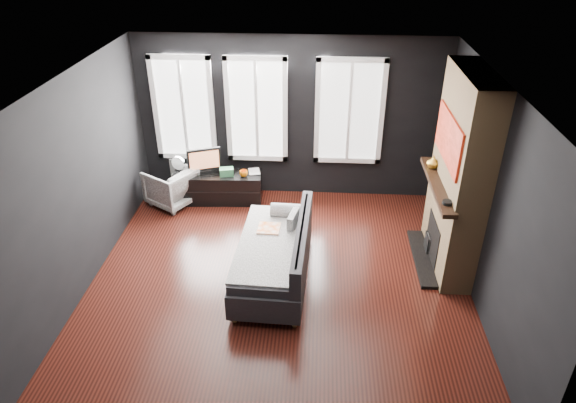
# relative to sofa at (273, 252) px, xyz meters

# --- Properties ---
(floor) EXTENTS (5.00, 5.00, 0.00)m
(floor) POSITION_rel_sofa_xyz_m (0.08, -0.04, -0.42)
(floor) COLOR black
(floor) RESTS_ON ground
(ceiling) EXTENTS (5.00, 5.00, 0.00)m
(ceiling) POSITION_rel_sofa_xyz_m (0.08, -0.04, 2.28)
(ceiling) COLOR white
(ceiling) RESTS_ON ground
(wall_back) EXTENTS (5.00, 0.02, 2.70)m
(wall_back) POSITION_rel_sofa_xyz_m (0.08, 2.46, 0.93)
(wall_back) COLOR black
(wall_back) RESTS_ON ground
(wall_left) EXTENTS (0.02, 5.00, 2.70)m
(wall_left) POSITION_rel_sofa_xyz_m (-2.42, -0.04, 0.93)
(wall_left) COLOR black
(wall_left) RESTS_ON ground
(wall_right) EXTENTS (0.02, 5.00, 2.70)m
(wall_right) POSITION_rel_sofa_xyz_m (2.58, -0.04, 0.93)
(wall_right) COLOR black
(wall_right) RESTS_ON ground
(windows) EXTENTS (4.00, 0.16, 1.76)m
(windows) POSITION_rel_sofa_xyz_m (-0.37, 2.42, 1.96)
(windows) COLOR white
(windows) RESTS_ON wall_back
(fireplace) EXTENTS (0.70, 1.62, 2.70)m
(fireplace) POSITION_rel_sofa_xyz_m (2.38, 0.56, 0.93)
(fireplace) COLOR #93724C
(fireplace) RESTS_ON floor
(sofa) EXTENTS (1.07, 2.01, 0.85)m
(sofa) POSITION_rel_sofa_xyz_m (0.00, 0.00, 0.00)
(sofa) COLOR #262629
(sofa) RESTS_ON floor
(stripe_pillow) EXTENTS (0.15, 0.36, 0.35)m
(stripe_pillow) POSITION_rel_sofa_xyz_m (0.23, 0.41, 0.19)
(stripe_pillow) COLOR gray
(stripe_pillow) RESTS_ON sofa
(armchair) EXTENTS (0.91, 0.92, 0.70)m
(armchair) POSITION_rel_sofa_xyz_m (-1.87, 1.91, -0.07)
(armchair) COLOR silver
(armchair) RESTS_ON floor
(media_console) EXTENTS (1.49, 0.53, 0.50)m
(media_console) POSITION_rel_sofa_xyz_m (-1.12, 2.06, -0.17)
(media_console) COLOR black
(media_console) RESTS_ON floor
(monitor) EXTENTS (0.57, 0.32, 0.50)m
(monitor) POSITION_rel_sofa_xyz_m (-1.33, 2.07, 0.33)
(monitor) COLOR black
(monitor) RESTS_ON media_console
(desk_fan) EXTENTS (0.29, 0.29, 0.33)m
(desk_fan) POSITION_rel_sofa_xyz_m (-1.75, 2.01, 0.24)
(desk_fan) COLOR #989898
(desk_fan) RESTS_ON media_console
(mug) EXTENTS (0.16, 0.14, 0.13)m
(mug) POSITION_rel_sofa_xyz_m (-0.67, 2.00, 0.15)
(mug) COLOR #CA6406
(mug) RESTS_ON media_console
(book) EXTENTS (0.18, 0.06, 0.25)m
(book) POSITION_rel_sofa_xyz_m (-0.60, 2.15, 0.20)
(book) COLOR tan
(book) RESTS_ON media_console
(storage_box) EXTENTS (0.25, 0.19, 0.12)m
(storage_box) POSITION_rel_sofa_xyz_m (-0.96, 2.03, 0.14)
(storage_box) COLOR #357749
(storage_box) RESTS_ON media_console
(mantel_vase) EXTENTS (0.19, 0.20, 0.17)m
(mantel_vase) POSITION_rel_sofa_xyz_m (2.13, 1.01, 0.89)
(mantel_vase) COLOR orange
(mantel_vase) RESTS_ON fireplace
(mantel_clock) EXTENTS (0.14, 0.14, 0.04)m
(mantel_clock) POSITION_rel_sofa_xyz_m (2.13, 0.01, 0.83)
(mantel_clock) COLOR black
(mantel_clock) RESTS_ON fireplace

